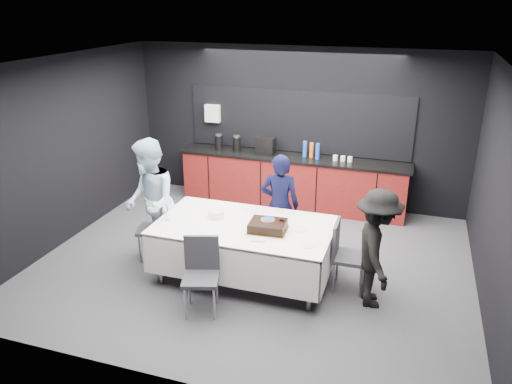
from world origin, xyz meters
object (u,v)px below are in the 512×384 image
Objects in this scene: chair_right at (344,251)px; chair_near at (201,269)px; plate_stack at (216,214)px; person_left at (150,202)px; chair_left at (158,224)px; party_table at (244,234)px; person_right at (376,249)px; champagne_flute at (166,209)px; person_center at (280,205)px; cake_assembly at (268,226)px.

chair_near is (-1.55, -0.99, 0.00)m from chair_right.
chair_right is at bearing 1.49° from plate_stack.
plate_stack is 0.24× the size of chair_right.
person_left reaches higher than plate_stack.
chair_left and chair_near have the same top height.
person_right is (1.72, -0.10, 0.11)m from party_table.
plate_stack is 0.24× the size of chair_near.
chair_near is (0.78, -0.66, -0.40)m from champagne_flute.
plate_stack is at bearing -1.92° from chair_left.
champagne_flute is 0.15× the size of person_center.
cake_assembly is 0.56× the size of chair_right.
chair_left is at bearing 173.27° from cake_assembly.
chair_left is 0.60× the size of person_center.
chair_near is 1.50m from person_left.
person_left is at bearing -116.17° from chair_left.
person_center is at bearing 148.27° from chair_right.
chair_left and chair_right have the same top height.
person_left is 3.12m from person_right.
cake_assembly is at bearing 5.00° from champagne_flute.
person_center is 1.03× the size of person_right.
person_left reaches higher than cake_assembly.
person_center reaches higher than chair_right.
plate_stack is at bearing 59.85° from person_left.
person_right reaches higher than chair_left.
party_table is 10.36× the size of champagne_flute.
chair_near is (-0.60, -0.78, -0.31)m from cake_assembly.
person_right is at bearing -4.16° from chair_left.
chair_left is at bearing 178.08° from plate_stack.
chair_near is 0.62× the size of person_right.
party_table is 2.51× the size of chair_left.
cake_assembly is 0.35× the size of person_right.
party_table is at bearing -11.97° from plate_stack.
chair_left is 0.51× the size of person_left.
cake_assembly is 1.03m from chair_near.
person_left reaches higher than chair_left.
champagne_flute is 0.24× the size of chair_right.
chair_near reaches higher than plate_stack.
plate_stack is 1.01m from chair_near.
chair_right is at bearing 58.50° from person_left.
person_left is (-1.40, 0.03, 0.26)m from party_table.
chair_near is at bearing -41.45° from chair_left.
person_left reaches higher than party_table.
person_left is (-0.96, -0.06, 0.07)m from plate_stack.
person_center reaches higher than plate_stack.
person_center reaches higher than chair_near.
chair_right and chair_near have the same top height.
chair_near is (-0.25, -0.85, -0.11)m from party_table.
person_center is (0.52, 1.63, 0.24)m from chair_near.
chair_right is at bearing 32.61° from chair_near.
chair_right is 0.62× the size of person_right.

